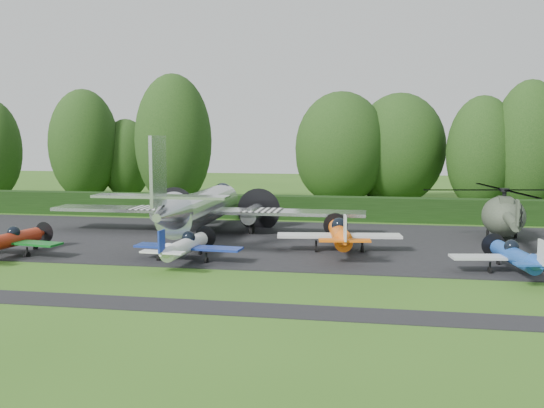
% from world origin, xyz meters
% --- Properties ---
extents(ground, '(160.00, 160.00, 0.00)m').
position_xyz_m(ground, '(0.00, 0.00, 0.00)').
color(ground, '#315A19').
rests_on(ground, ground).
extents(apron, '(70.00, 18.00, 0.01)m').
position_xyz_m(apron, '(0.00, 10.00, 0.00)').
color(apron, black).
rests_on(apron, ground).
extents(taxiway_verge, '(70.00, 2.00, 0.00)m').
position_xyz_m(taxiway_verge, '(0.00, -6.00, 0.00)').
color(taxiway_verge, black).
rests_on(taxiway_verge, ground).
extents(hedgerow, '(90.00, 1.60, 2.00)m').
position_xyz_m(hedgerow, '(0.00, 21.00, 0.00)').
color(hedgerow, black).
rests_on(hedgerow, ground).
extents(transport_plane, '(23.16, 17.76, 7.42)m').
position_xyz_m(transport_plane, '(-2.96, 11.06, 2.07)').
color(transport_plane, silver).
rests_on(transport_plane, ground).
extents(light_plane_red, '(6.36, 6.69, 2.44)m').
position_xyz_m(light_plane_red, '(-12.06, 2.03, 1.02)').
color(light_plane_red, maroon).
rests_on(light_plane_red, ground).
extents(light_plane_white, '(6.26, 6.58, 2.41)m').
position_xyz_m(light_plane_white, '(-1.21, 2.25, 1.00)').
color(light_plane_white, silver).
rests_on(light_plane_white, ground).
extents(light_plane_orange, '(7.58, 7.97, 2.91)m').
position_xyz_m(light_plane_orange, '(7.17, 6.52, 1.21)').
color(light_plane_orange, orange).
rests_on(light_plane_orange, ground).
extents(light_plane_blue, '(6.31, 6.63, 2.42)m').
position_xyz_m(light_plane_blue, '(16.41, 2.43, 1.01)').
color(light_plane_blue, '#1A47A0').
rests_on(light_plane_blue, ground).
extents(helicopter, '(11.04, 12.93, 3.56)m').
position_xyz_m(helicopter, '(17.92, 13.30, 1.91)').
color(helicopter, '#3A4333').
rests_on(helicopter, ground).
extents(tree_0, '(5.70, 5.70, 8.95)m').
position_xyz_m(tree_0, '(-18.63, 34.61, 4.46)').
color(tree_0, black).
rests_on(tree_0, ground).
extents(tree_2, '(6.42, 6.42, 8.91)m').
position_xyz_m(tree_2, '(10.09, 34.69, 4.44)').
color(tree_2, black).
rests_on(tree_2, ground).
extents(tree_3, '(7.55, 7.55, 12.15)m').
position_xyz_m(tree_3, '(-22.53, 32.32, 6.06)').
color(tree_3, black).
rests_on(tree_3, ground).
extents(tree_4, '(9.48, 9.48, 11.60)m').
position_xyz_m(tree_4, '(5.59, 32.82, 5.79)').
color(tree_4, black).
rests_on(tree_4, ground).
extents(tree_8, '(7.59, 7.59, 13.17)m').
position_xyz_m(tree_8, '(-10.67, 27.76, 6.57)').
color(tree_8, black).
rests_on(tree_8, ground).
extents(tree_9, '(6.70, 6.70, 10.90)m').
position_xyz_m(tree_9, '(19.10, 30.40, 5.44)').
color(tree_9, black).
rests_on(tree_9, ground).
extents(tree_10, '(6.68, 6.68, 12.26)m').
position_xyz_m(tree_10, '(23.12, 29.62, 6.11)').
color(tree_10, black).
rests_on(tree_10, ground).
extents(tree_11, '(9.52, 9.52, 11.50)m').
position_xyz_m(tree_11, '(11.52, 34.61, 5.74)').
color(tree_11, black).
rests_on(tree_11, ground).
extents(tree_12, '(8.83, 8.83, 9.88)m').
position_xyz_m(tree_12, '(5.19, 33.83, 4.93)').
color(tree_12, black).
rests_on(tree_12, ground).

